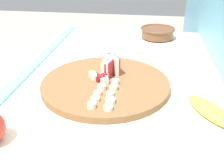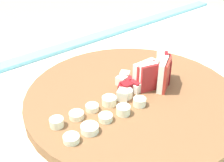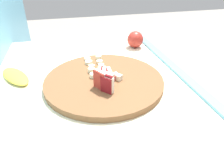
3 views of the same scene
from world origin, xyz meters
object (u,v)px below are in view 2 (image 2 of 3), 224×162
at_px(banana_slice_rows, 102,112).
at_px(apple_dice_pile, 130,85).
at_px(cutting_board, 132,98).
at_px(apple_wedge_fan, 158,72).

bearing_deg(banana_slice_rows, apple_dice_pile, -163.27).
height_order(cutting_board, banana_slice_rows, banana_slice_rows).
distance_m(cutting_board, apple_dice_pile, 0.03).
bearing_deg(cutting_board, banana_slice_rows, 8.77).
relative_size(cutting_board, banana_slice_rows, 2.41).
height_order(apple_wedge_fan, banana_slice_rows, apple_wedge_fan).
height_order(cutting_board, apple_dice_pile, apple_dice_pile).
xyz_separation_m(cutting_board, banana_slice_rows, (0.09, 0.01, 0.02)).
bearing_deg(cutting_board, apple_wedge_fan, 173.85).
height_order(apple_dice_pile, banana_slice_rows, apple_dice_pile).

